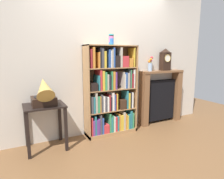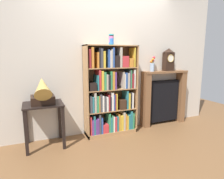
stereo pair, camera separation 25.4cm
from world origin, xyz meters
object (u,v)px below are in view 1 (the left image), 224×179
(gramophone, at_px, (44,93))
(fireplace_mantel, at_px, (160,97))
(cup_stack, at_px, (111,40))
(mantel_clock, at_px, (165,59))
(flower_vase, at_px, (150,65))
(side_table_left, at_px, (45,116))
(bookshelf, at_px, (111,95))

(gramophone, height_order, fireplace_mantel, gramophone)
(cup_stack, height_order, mantel_clock, cup_stack)
(fireplace_mantel, height_order, flower_vase, flower_vase)
(side_table_left, bearing_deg, fireplace_mantel, 3.74)
(fireplace_mantel, bearing_deg, cup_stack, -177.61)
(mantel_clock, bearing_deg, gramophone, -174.96)
(mantel_clock, bearing_deg, flower_vase, 179.35)
(gramophone, xyz_separation_m, flower_vase, (2.02, 0.21, 0.34))
(cup_stack, xyz_separation_m, side_table_left, (-1.15, -0.10, -1.14))
(bookshelf, xyz_separation_m, fireplace_mantel, (1.18, 0.07, -0.17))
(bookshelf, xyz_separation_m, flower_vase, (0.88, 0.06, 0.51))
(bookshelf, height_order, gramophone, bookshelf)
(bookshelf, bearing_deg, cup_stack, 45.84)
(gramophone, bearing_deg, side_table_left, 90.00)
(flower_vase, bearing_deg, side_table_left, -176.13)
(bookshelf, xyz_separation_m, cup_stack, (0.02, 0.02, 0.95))
(side_table_left, bearing_deg, gramophone, -90.00)
(fireplace_mantel, bearing_deg, bookshelf, -176.63)
(bookshelf, bearing_deg, flower_vase, 3.57)
(fireplace_mantel, distance_m, mantel_clock, 0.78)
(fireplace_mantel, xyz_separation_m, mantel_clock, (0.07, -0.02, 0.78))
(cup_stack, height_order, fireplace_mantel, cup_stack)
(gramophone, relative_size, flower_vase, 1.74)
(side_table_left, height_order, gramophone, gramophone)
(gramophone, height_order, flower_vase, flower_vase)
(gramophone, relative_size, fireplace_mantel, 0.46)
(gramophone, bearing_deg, bookshelf, 8.01)
(gramophone, bearing_deg, mantel_clock, 5.04)
(side_table_left, height_order, mantel_clock, mantel_clock)
(cup_stack, relative_size, fireplace_mantel, 0.16)
(cup_stack, height_order, side_table_left, cup_stack)
(bookshelf, bearing_deg, gramophone, -171.99)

